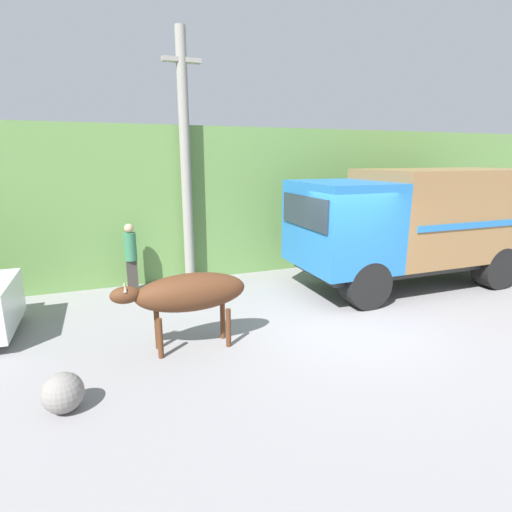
{
  "coord_description": "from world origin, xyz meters",
  "views": [
    {
      "loc": [
        -4.37,
        -6.36,
        3.2
      ],
      "look_at": [
        -1.68,
        0.69,
        1.32
      ],
      "focal_mm": 28.0,
      "sensor_mm": 36.0,
      "label": 1
    }
  ],
  "objects_px": {
    "cargo_truck": "(418,220)",
    "pedestrian_on_hill": "(131,254)",
    "utility_pole": "(185,159)",
    "roadside_rock": "(63,393)",
    "brown_cow": "(189,293)"
  },
  "relations": [
    {
      "from": "cargo_truck",
      "to": "roadside_rock",
      "type": "xyz_separation_m",
      "value": [
        -7.98,
        -2.65,
        -1.41
      ]
    },
    {
      "from": "brown_cow",
      "to": "pedestrian_on_hill",
      "type": "height_order",
      "value": "pedestrian_on_hill"
    },
    {
      "from": "brown_cow",
      "to": "pedestrian_on_hill",
      "type": "distance_m",
      "value": 3.6
    },
    {
      "from": "utility_pole",
      "to": "roadside_rock",
      "type": "xyz_separation_m",
      "value": [
        -2.66,
        -4.87,
        -2.9
      ]
    },
    {
      "from": "pedestrian_on_hill",
      "to": "roadside_rock",
      "type": "height_order",
      "value": "pedestrian_on_hill"
    },
    {
      "from": "pedestrian_on_hill",
      "to": "roadside_rock",
      "type": "bearing_deg",
      "value": 74.81
    },
    {
      "from": "cargo_truck",
      "to": "pedestrian_on_hill",
      "type": "distance_m",
      "value": 7.11
    },
    {
      "from": "utility_pole",
      "to": "roadside_rock",
      "type": "bearing_deg",
      "value": -118.67
    },
    {
      "from": "brown_cow",
      "to": "pedestrian_on_hill",
      "type": "xyz_separation_m",
      "value": [
        -0.69,
        3.53,
        -0.06
      ]
    },
    {
      "from": "brown_cow",
      "to": "utility_pole",
      "type": "distance_m",
      "value": 4.36
    },
    {
      "from": "roadside_rock",
      "to": "cargo_truck",
      "type": "bearing_deg",
      "value": 18.38
    },
    {
      "from": "cargo_truck",
      "to": "pedestrian_on_hill",
      "type": "height_order",
      "value": "cargo_truck"
    },
    {
      "from": "cargo_truck",
      "to": "utility_pole",
      "type": "height_order",
      "value": "utility_pole"
    },
    {
      "from": "cargo_truck",
      "to": "utility_pole",
      "type": "relative_size",
      "value": 1.02
    },
    {
      "from": "brown_cow",
      "to": "pedestrian_on_hill",
      "type": "bearing_deg",
      "value": 95.51
    }
  ]
}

